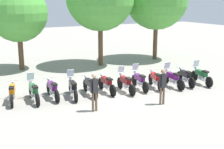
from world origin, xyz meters
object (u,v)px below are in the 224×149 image
Objects in this scene: motorcycle_0 at (12,92)px; motorcycle_4 at (90,86)px; motorcycle_2 at (52,89)px; motorcycle_11 at (201,76)px; motorcycle_3 at (73,88)px; person_1 at (163,84)px; motorcycle_10 at (185,77)px; motorcycle_1 at (34,91)px; tree_1 at (18,13)px; motorcycle_6 at (126,83)px; person_0 at (94,89)px; motorcycle_8 at (155,79)px; motorcycle_9 at (173,78)px; motorcycle_7 at (139,80)px; motorcycle_5 at (106,84)px.

motorcycle_0 is 0.98× the size of motorcycle_4.
motorcycle_11 is at bearing -98.64° from motorcycle_2.
motorcycle_3 is 4.66m from person_1.
motorcycle_1 is at bearing 95.55° from motorcycle_10.
motorcycle_11 is (6.83, -1.23, 0.01)m from motorcycle_4.
tree_1 reaches higher than person_1.
person_0 reaches higher than motorcycle_6.
motorcycle_8 is 5.08m from person_0.
motorcycle_8 is at bearing -86.13° from motorcycle_0.
tree_1 reaches higher than motorcycle_9.
tree_1 reaches higher than motorcycle_0.
motorcycle_7 is 0.35× the size of tree_1.
motorcycle_8 is (0.98, -0.19, -0.01)m from motorcycle_7.
motorcycle_1 is 6.89m from motorcycle_8.
motorcycle_7 is (6.82, -1.08, 0.01)m from motorcycle_0.
motorcycle_6 is (3.90, -0.83, 0.01)m from motorcycle_2.
motorcycle_6 is 0.98m from motorcycle_7.
motorcycle_7 is (1.95, -0.31, 0.01)m from motorcycle_5.
motorcycle_5 is 5.97m from motorcycle_11.
motorcycle_6 reaches higher than motorcycle_5.
motorcycle_0 is at bearing 87.25° from motorcycle_3.
motorcycle_3 is at bearing 53.53° from person_1.
motorcycle_8 is 1.18× the size of person_0.
motorcycle_6 is (0.98, -0.41, 0.01)m from motorcycle_5.
motorcycle_4 is 2.56m from person_0.
motorcycle_7 is 1.01× the size of motorcycle_10.
motorcycle_5 is 1.01× the size of motorcycle_11.
motorcycle_9 is at bearing 104.63° from motorcycle_10.
person_0 is (3.08, -3.08, 0.57)m from motorcycle_0.
motorcycle_6 is 1.21× the size of person_0.
person_0 is at bearing -121.82° from motorcycle_0.
motorcycle_5 is 4.95m from motorcycle_10.
person_0 reaches higher than motorcycle_9.
motorcycle_4 is at bearing 84.24° from motorcycle_9.
motorcycle_10 is 6.85m from person_0.
motorcycle_7 is at bearing -59.18° from tree_1.
motorcycle_10 is (3.90, -0.45, -0.01)m from motorcycle_6.
person_0 is (-6.67, -1.45, 0.57)m from motorcycle_10.
motorcycle_11 is at bearing -94.38° from motorcycle_10.
person_0 reaches higher than motorcycle_1.
motorcycle_1 reaches higher than motorcycle_10.
motorcycle_3 is 4.91m from motorcycle_8.
motorcycle_5 is 0.36× the size of tree_1.
motorcycle_11 is at bearing -87.13° from motorcycle_0.
motorcycle_9 is 0.98m from motorcycle_10.
motorcycle_7 is 2.02m from motorcycle_9.
tree_1 is (-6.83, 8.74, 3.56)m from motorcycle_9.
motorcycle_5 is 1.23× the size of person_1.
motorcycle_9 is 1.21× the size of person_0.
motorcycle_0 is 9.88m from motorcycle_10.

